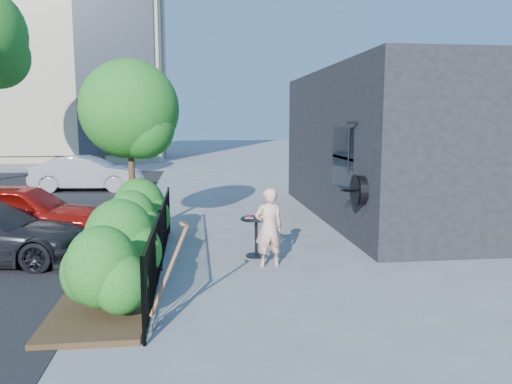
{
  "coord_description": "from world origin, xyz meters",
  "views": [
    {
      "loc": [
        -0.87,
        -8.7,
        2.64
      ],
      "look_at": [
        0.36,
        1.28,
        1.2
      ],
      "focal_mm": 35.0,
      "sensor_mm": 36.0,
      "label": 1
    }
  ],
  "objects": [
    {
      "name": "woman",
      "position": [
        0.44,
        0.05,
        0.72
      ],
      "size": [
        0.57,
        0.42,
        1.45
      ],
      "primitive_type": "imported",
      "rotation": [
        0.0,
        0.0,
        3.3
      ],
      "color": "#E3AF93",
      "rests_on": "ground"
    },
    {
      "name": "fence",
      "position": [
        -1.5,
        0.0,
        0.56
      ],
      "size": [
        0.05,
        6.05,
        1.1
      ],
      "color": "black",
      "rests_on": "ground"
    },
    {
      "name": "ground",
      "position": [
        0.0,
        0.0,
        0.0
      ],
      "size": [
        120.0,
        120.0,
        0.0
      ],
      "primitive_type": "plane",
      "color": "gray",
      "rests_on": "ground"
    },
    {
      "name": "car_silver",
      "position": [
        -4.94,
        10.76,
        0.66
      ],
      "size": [
        4.12,
        1.73,
        1.33
      ],
      "primitive_type": "imported",
      "rotation": [
        0.0,
        0.0,
        1.49
      ],
      "color": "#A1A1A5",
      "rests_on": "ground"
    },
    {
      "name": "patio_tree",
      "position": [
        -2.24,
        2.76,
        2.76
      ],
      "size": [
        2.2,
        2.2,
        3.94
      ],
      "color": "#3F2B19",
      "rests_on": "ground"
    },
    {
      "name": "shovel",
      "position": [
        -1.26,
        -2.5,
        0.62
      ],
      "size": [
        0.53,
        0.18,
        1.41
      ],
      "color": "brown",
      "rests_on": "ground"
    },
    {
      "name": "shrubs",
      "position": [
        -2.1,
        0.1,
        0.7
      ],
      "size": [
        1.1,
        5.6,
        1.24
      ],
      "color": "#155C1A",
      "rests_on": "ground"
    },
    {
      "name": "shop_building",
      "position": [
        5.5,
        4.5,
        2.0
      ],
      "size": [
        6.22,
        9.0,
        4.0
      ],
      "color": "black",
      "rests_on": "ground"
    },
    {
      "name": "cafe_table",
      "position": [
        0.29,
        0.74,
        0.53
      ],
      "size": [
        0.61,
        0.61,
        0.82
      ],
      "rotation": [
        0.0,
        0.0,
        -0.19
      ],
      "color": "black",
      "rests_on": "ground"
    },
    {
      "name": "planting_bed",
      "position": [
        -2.2,
        0.0,
        0.04
      ],
      "size": [
        1.3,
        6.0,
        0.08
      ],
      "primitive_type": "cube",
      "color": "#382616",
      "rests_on": "ground"
    },
    {
      "name": "car_red",
      "position": [
        -4.64,
        2.39,
        0.67
      ],
      "size": [
        4.02,
        1.86,
        1.34
      ],
      "primitive_type": "imported",
      "rotation": [
        0.0,
        0.0,
        1.5
      ],
      "color": "#A7130D",
      "rests_on": "ground"
    }
  ]
}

